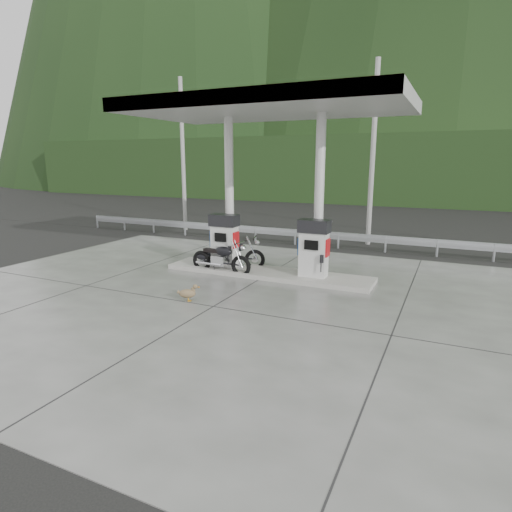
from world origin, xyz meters
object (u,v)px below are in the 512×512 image
at_px(gas_pump_right, 314,248).
at_px(motorcycle_right, 233,254).
at_px(gas_pump_left, 224,240).
at_px(motorcycle_left, 221,259).
at_px(duck, 187,294).

height_order(gas_pump_right, motorcycle_right, gas_pump_right).
xyz_separation_m(gas_pump_left, motorcycle_left, (0.11, -0.48, -0.54)).
distance_m(gas_pump_left, motorcycle_left, 0.73).
bearing_deg(duck, gas_pump_left, 78.47).
bearing_deg(duck, gas_pump_right, 30.30).
bearing_deg(gas_pump_left, motorcycle_left, -76.66).
bearing_deg(motorcycle_left, duck, -74.18).
distance_m(motorcycle_left, duck, 2.99).
distance_m(gas_pump_left, gas_pump_right, 3.20).
height_order(gas_pump_left, motorcycle_right, gas_pump_left).
bearing_deg(gas_pump_left, duck, -77.97).
bearing_deg(motorcycle_right, motorcycle_left, -110.11).
xyz_separation_m(gas_pump_right, motorcycle_right, (-3.05, 0.32, -0.55)).
bearing_deg(duck, motorcycle_right, 75.24).
distance_m(motorcycle_left, motorcycle_right, 0.80).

